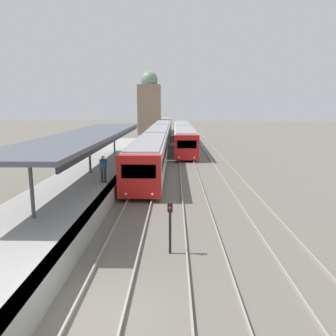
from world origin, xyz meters
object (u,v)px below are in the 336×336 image
object	(u,v)px
person_on_platform	(103,167)
signal_post_near	(170,223)
train_near	(161,133)
train_far	(183,134)

from	to	relation	value
person_on_platform	signal_post_near	xyz separation A→B (m)	(4.20, -7.63, -0.73)
person_on_platform	train_near	distance (m)	29.21
person_on_platform	train_far	world-z (taller)	train_far
person_on_platform	signal_post_near	bearing A→B (deg)	-61.19
train_far	person_on_platform	bearing A→B (deg)	-101.22
train_far	signal_post_near	world-z (taller)	train_far
person_on_platform	train_far	xyz separation A→B (m)	(5.55, 27.98, -0.37)
train_near	signal_post_near	size ratio (longest dim) A/B	29.51
person_on_platform	signal_post_near	world-z (taller)	person_on_platform
train_near	train_far	xyz separation A→B (m)	(3.27, -1.14, -0.03)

